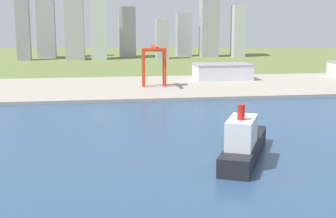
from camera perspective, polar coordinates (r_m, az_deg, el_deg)
The scene contains 7 objects.
ground_plane at distance 269.52m, azimuth 1.85°, elevation -3.56°, with size 2400.00×2400.00×0.00m, color olive.
water_bay at distance 213.10m, azimuth 4.68°, elevation -7.55°, with size 840.00×360.00×0.15m, color #2D4C70.
industrial_pier at distance 454.07m, azimuth -2.32°, elevation 2.57°, with size 840.00×140.00×2.50m, color #A69C8D.
cargo_ship at distance 233.07m, azimuth 8.76°, elevation -4.01°, with size 41.36×68.16×28.23m.
port_crane_red at distance 445.34m, azimuth -1.63°, elevation 6.01°, with size 21.60×34.99×37.64m.
warehouse_main at distance 501.09m, azimuth 6.34°, elevation 4.35°, with size 57.14×34.03×15.72m.
distant_skyline at distance 772.57m, azimuth -4.93°, elevation 10.62°, with size 350.76×65.26×155.86m.
Camera 1 is at (-45.73, 43.15, 67.67)m, focal length 52.43 mm.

